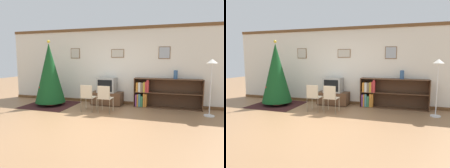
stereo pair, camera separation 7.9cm
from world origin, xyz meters
The scene contains 11 objects.
ground_plane centered at (0.00, 0.00, 0.00)m, with size 24.00×24.00×0.00m, color #936B47.
wall_back centered at (0.00, 2.54, 1.35)m, with size 8.60×0.11×2.70m.
area_rug centered at (-2.11, 1.58, 0.00)m, with size 1.65×1.59×0.01m.
christmas_tree centered at (-2.11, 1.58, 1.11)m, with size 1.02×1.02×2.22m.
tv_console centered at (-0.24, 2.19, 0.23)m, with size 1.07×0.56×0.45m.
television centered at (-0.24, 2.19, 0.70)m, with size 0.62×0.49×0.51m.
folding_chair_left centered at (-0.51, 1.15, 0.47)m, with size 0.40×0.40×0.82m.
folding_chair_right centered at (0.04, 1.15, 0.47)m, with size 0.40×0.40×0.82m.
bookshelf centered at (1.42, 2.31, 0.47)m, with size 2.14×0.36×0.97m.
vase centered at (2.03, 2.30, 1.10)m, with size 0.12×0.12×0.27m.
standing_lamp centered at (2.95, 1.68, 1.23)m, with size 0.28×0.28×1.60m.
Camera 2 is at (2.02, -4.30, 1.58)m, focal length 32.00 mm.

